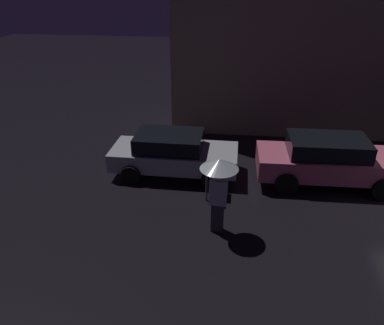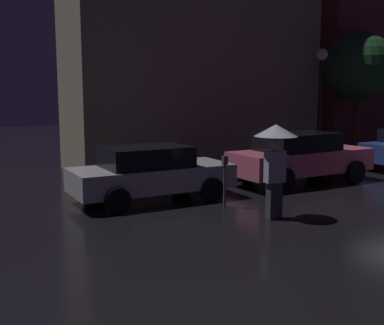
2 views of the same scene
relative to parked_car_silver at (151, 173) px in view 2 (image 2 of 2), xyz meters
name	(u,v)px [view 2 (image 2 of 2)]	position (x,y,z in m)	size (l,w,h in m)	color
building_facade_left	(196,19)	(4.26, 5.04, 4.75)	(9.77, 3.00, 10.98)	gray
building_facade_right	(375,42)	(14.11, 5.04, 4.36)	(7.94, 3.00, 10.21)	brown
parked_car_silver	(151,173)	(0.00, 0.00, 0.00)	(4.14, 1.90, 1.42)	#B7B7BF
parked_car_pink	(300,157)	(4.97, -0.09, 0.08)	(4.59, 1.89, 1.55)	#DB6684
pedestrian_with_umbrella	(275,148)	(1.63, -2.96, 0.84)	(0.95, 0.95, 2.10)	#383842
parking_meter	(225,176)	(1.23, -1.57, 0.05)	(0.12, 0.10, 1.28)	#4C5154
street_lamp_near	(321,83)	(8.16, 2.42, 2.36)	(0.44, 0.44, 4.37)	black
street_tree	(359,67)	(10.43, 2.66, 3.03)	(2.74, 2.74, 5.16)	#473323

